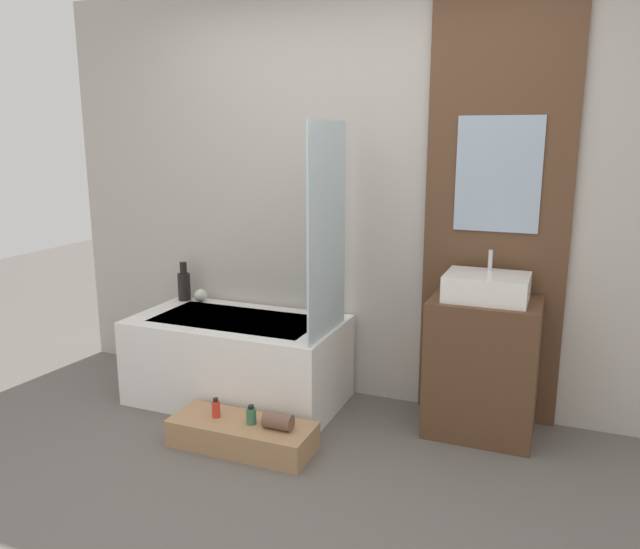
{
  "coord_description": "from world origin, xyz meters",
  "views": [
    {
      "loc": [
        1.26,
        -2.15,
        1.69
      ],
      "look_at": [
        0.11,
        0.7,
        1.0
      ],
      "focal_mm": 35.0,
      "sensor_mm": 36.0,
      "label": 1
    }
  ],
  "objects_px": {
    "vase_round_light": "(201,296)",
    "bottle_soap_primary": "(216,409)",
    "wooden_step_bench": "(242,434)",
    "vase_tall_dark": "(184,285)",
    "bathtub": "(238,359)",
    "bottle_soap_secondary": "(251,415)",
    "sink": "(487,287)"
  },
  "relations": [
    {
      "from": "vase_round_light",
      "to": "vase_tall_dark",
      "type": "bearing_deg",
      "value": 179.38
    },
    {
      "from": "bathtub",
      "to": "bottle_soap_primary",
      "type": "height_order",
      "value": "bathtub"
    },
    {
      "from": "wooden_step_bench",
      "to": "bottle_soap_secondary",
      "type": "relative_size",
      "value": 7.53
    },
    {
      "from": "bathtub",
      "to": "wooden_step_bench",
      "type": "distance_m",
      "value": 0.68
    },
    {
      "from": "bathtub",
      "to": "bottle_soap_secondary",
      "type": "bearing_deg",
      "value": -55.06
    },
    {
      "from": "sink",
      "to": "vase_round_light",
      "type": "height_order",
      "value": "sink"
    },
    {
      "from": "wooden_step_bench",
      "to": "sink",
      "type": "height_order",
      "value": "sink"
    },
    {
      "from": "wooden_step_bench",
      "to": "vase_round_light",
      "type": "bearing_deg",
      "value": 132.88
    },
    {
      "from": "wooden_step_bench",
      "to": "vase_tall_dark",
      "type": "xyz_separation_m",
      "value": [
        -0.9,
        0.83,
        0.58
      ]
    },
    {
      "from": "bathtub",
      "to": "sink",
      "type": "distance_m",
      "value": 1.63
    },
    {
      "from": "vase_tall_dark",
      "to": "bottle_soap_secondary",
      "type": "xyz_separation_m",
      "value": [
        0.96,
        -0.83,
        -0.46
      ]
    },
    {
      "from": "vase_round_light",
      "to": "bottle_soap_primary",
      "type": "xyz_separation_m",
      "value": [
        0.61,
        -0.83,
        -0.39
      ]
    },
    {
      "from": "sink",
      "to": "bottle_soap_secondary",
      "type": "xyz_separation_m",
      "value": [
        -1.12,
        -0.68,
        -0.67
      ]
    },
    {
      "from": "vase_tall_dark",
      "to": "vase_round_light",
      "type": "distance_m",
      "value": 0.15
    },
    {
      "from": "vase_round_light",
      "to": "bottle_soap_primary",
      "type": "distance_m",
      "value": 1.1
    },
    {
      "from": "sink",
      "to": "vase_round_light",
      "type": "xyz_separation_m",
      "value": [
        -1.95,
        0.14,
        -0.27
      ]
    },
    {
      "from": "sink",
      "to": "vase_tall_dark",
      "type": "relative_size",
      "value": 1.65
    },
    {
      "from": "vase_tall_dark",
      "to": "bottle_soap_primary",
      "type": "xyz_separation_m",
      "value": [
        0.74,
        -0.83,
        -0.45
      ]
    },
    {
      "from": "bathtub",
      "to": "vase_round_light",
      "type": "distance_m",
      "value": 0.6
    },
    {
      "from": "bathtub",
      "to": "vase_round_light",
      "type": "relative_size",
      "value": 14.7
    },
    {
      "from": "bottle_soap_primary",
      "to": "wooden_step_bench",
      "type": "bearing_deg",
      "value": 0.0
    },
    {
      "from": "wooden_step_bench",
      "to": "bottle_soap_secondary",
      "type": "xyz_separation_m",
      "value": [
        0.06,
        0.0,
        0.12
      ]
    },
    {
      "from": "wooden_step_bench",
      "to": "sink",
      "type": "bearing_deg",
      "value": 30.0
    },
    {
      "from": "bottle_soap_primary",
      "to": "bottle_soap_secondary",
      "type": "xyz_separation_m",
      "value": [
        0.22,
        0.0,
        -0.0
      ]
    },
    {
      "from": "vase_round_light",
      "to": "bottle_soap_primary",
      "type": "bearing_deg",
      "value": -53.73
    },
    {
      "from": "vase_round_light",
      "to": "bottle_soap_primary",
      "type": "relative_size",
      "value": 0.81
    },
    {
      "from": "bathtub",
      "to": "bottle_soap_primary",
      "type": "relative_size",
      "value": 11.93
    },
    {
      "from": "vase_tall_dark",
      "to": "bottle_soap_primary",
      "type": "distance_m",
      "value": 1.2
    },
    {
      "from": "bottle_soap_primary",
      "to": "bottle_soap_secondary",
      "type": "bearing_deg",
      "value": 0.0
    },
    {
      "from": "wooden_step_bench",
      "to": "sink",
      "type": "xyz_separation_m",
      "value": [
        1.18,
        0.68,
        0.79
      ]
    },
    {
      "from": "vase_round_light",
      "to": "bottle_soap_secondary",
      "type": "xyz_separation_m",
      "value": [
        0.83,
        -0.83,
        -0.39
      ]
    },
    {
      "from": "wooden_step_bench",
      "to": "vase_tall_dark",
      "type": "bearing_deg",
      "value": 137.44
    }
  ]
}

